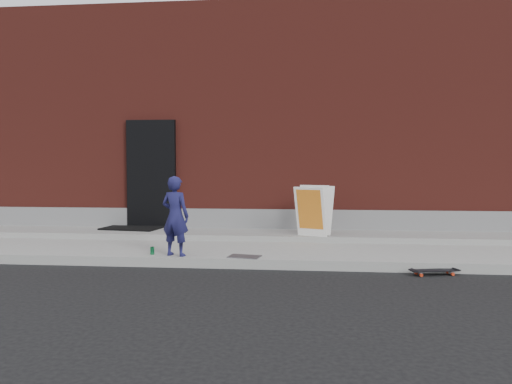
# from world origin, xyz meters

# --- Properties ---
(ground) EXTENTS (80.00, 80.00, 0.00)m
(ground) POSITION_xyz_m (0.00, 0.00, 0.00)
(ground) COLOR black
(ground) RESTS_ON ground
(sidewalk) EXTENTS (20.00, 3.00, 0.15)m
(sidewalk) POSITION_xyz_m (0.00, 1.50, 0.07)
(sidewalk) COLOR gray
(sidewalk) RESTS_ON ground
(apron) EXTENTS (20.00, 1.20, 0.10)m
(apron) POSITION_xyz_m (0.00, 2.40, 0.20)
(apron) COLOR gray
(apron) RESTS_ON sidewalk
(building) EXTENTS (20.00, 8.10, 5.00)m
(building) POSITION_xyz_m (-0.00, 6.99, 2.50)
(building) COLOR maroon
(building) RESTS_ON ground
(child) EXTENTS (0.52, 0.41, 1.25)m
(child) POSITION_xyz_m (-1.34, 0.20, 0.77)
(child) COLOR #1C1C4E
(child) RESTS_ON sidewalk
(skateboard) EXTENTS (0.71, 0.34, 0.08)m
(skateboard) POSITION_xyz_m (2.51, -0.12, 0.06)
(skateboard) COLOR red
(skateboard) RESTS_ON ground
(pizza_sign) EXTENTS (0.78, 0.83, 0.95)m
(pizza_sign) POSITION_xyz_m (0.83, 1.98, 0.72)
(pizza_sign) COLOR white
(pizza_sign) RESTS_ON apron
(soda_can) EXTENTS (0.07, 0.07, 0.12)m
(soda_can) POSITION_xyz_m (-1.74, 0.27, 0.21)
(soda_can) COLOR #187B41
(soda_can) RESTS_ON sidewalk
(doormat) EXTENTS (1.27, 1.08, 0.03)m
(doormat) POSITION_xyz_m (-2.90, 2.70, 0.27)
(doormat) COLOR black
(doormat) RESTS_ON apron
(utility_plate) EXTENTS (0.53, 0.39, 0.01)m
(utility_plate) POSITION_xyz_m (-0.25, 0.20, 0.16)
(utility_plate) COLOR #5B5C61
(utility_plate) RESTS_ON sidewalk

